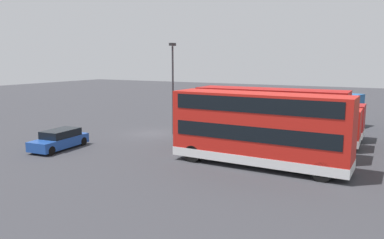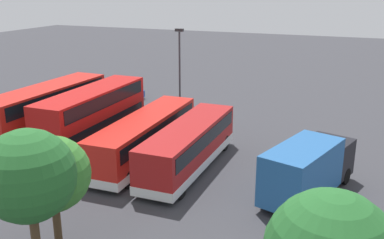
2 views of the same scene
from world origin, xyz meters
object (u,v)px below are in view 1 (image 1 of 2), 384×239
object	(u,v)px
bus_single_deck_near_end	(296,117)
bus_double_decker_fourth	(259,127)
car_hatchback_silver	(60,140)
waste_bin_yellow	(186,124)
lamp_post_tall	(173,82)
bus_double_decker_third	(269,119)
bus_single_deck_second	(279,122)
box_truck_blue	(324,107)

from	to	relation	value
bus_single_deck_near_end	bus_double_decker_fourth	bearing A→B (deg)	1.53
car_hatchback_silver	waste_bin_yellow	distance (m)	12.39
lamp_post_tall	bus_double_decker_fourth	bearing A→B (deg)	58.37
waste_bin_yellow	bus_double_decker_third	bearing A→B (deg)	60.34
bus_single_deck_second	car_hatchback_silver	bearing A→B (deg)	-53.68
car_hatchback_silver	bus_double_decker_third	bearing A→B (deg)	113.69
bus_double_decker_fourth	car_hatchback_silver	xyz separation A→B (m)	(2.56, -14.39, -1.75)
bus_single_deck_near_end	bus_double_decker_third	distance (m)	7.38
box_truck_blue	lamp_post_tall	bearing A→B (deg)	-40.38
bus_double_decker_third	box_truck_blue	bearing A→B (deg)	175.26
lamp_post_tall	waste_bin_yellow	bearing A→B (deg)	-172.82
bus_single_deck_second	bus_double_decker_fourth	xyz separation A→B (m)	(7.43, 0.81, 0.82)
bus_single_deck_second	box_truck_blue	bearing A→B (deg)	171.88
box_truck_blue	car_hatchback_silver	size ratio (longest dim) A/B	1.69
bus_double_decker_fourth	car_hatchback_silver	bearing A→B (deg)	-79.90
bus_single_deck_near_end	car_hatchback_silver	distance (m)	19.51
bus_single_deck_near_end	car_hatchback_silver	xyz separation A→B (m)	(13.44, -14.10, -0.92)
bus_single_deck_near_end	lamp_post_tall	bearing A→B (deg)	-63.14
bus_single_deck_near_end	bus_single_deck_second	bearing A→B (deg)	-8.48
bus_single_deck_near_end	bus_double_decker_third	xyz separation A→B (m)	(7.33, -0.17, 0.82)
bus_single_deck_second	box_truck_blue	xyz separation A→B (m)	(-11.10, 1.58, 0.08)
box_truck_blue	car_hatchback_silver	world-z (taller)	box_truck_blue
bus_single_deck_second	lamp_post_tall	size ratio (longest dim) A/B	1.51
bus_single_deck_near_end	box_truck_blue	size ratio (longest dim) A/B	1.38
bus_single_deck_second	bus_double_decker_fourth	size ratio (longest dim) A/B	1.10
bus_double_decker_third	box_truck_blue	size ratio (longest dim) A/B	1.31
bus_double_decker_third	lamp_post_tall	bearing A→B (deg)	-104.97
box_truck_blue	lamp_post_tall	size ratio (longest dim) A/B	0.99
bus_double_decker_third	bus_double_decker_fourth	xyz separation A→B (m)	(3.55, 0.46, 0.00)
bus_single_deck_near_end	waste_bin_yellow	size ratio (longest dim) A/B	11.52
bus_single_deck_near_end	bus_double_decker_fourth	world-z (taller)	bus_double_decker_fourth
bus_single_deck_near_end	car_hatchback_silver	bearing A→B (deg)	-46.37
bus_double_decker_third	box_truck_blue	world-z (taller)	bus_double_decker_third
bus_double_decker_fourth	bus_single_deck_second	bearing A→B (deg)	-173.81
bus_double_decker_fourth	bus_double_decker_third	bearing A→B (deg)	-172.57
bus_double_decker_fourth	waste_bin_yellow	world-z (taller)	bus_double_decker_fourth
bus_single_deck_near_end	bus_double_decker_fourth	xyz separation A→B (m)	(10.88, 0.29, 0.83)
bus_single_deck_near_end	lamp_post_tall	xyz separation A→B (m)	(4.83, -9.54, 3.03)
bus_single_deck_second	box_truck_blue	size ratio (longest dim) A/B	1.52
bus_single_deck_second	bus_double_decker_third	size ratio (longest dim) A/B	1.16
car_hatchback_silver	waste_bin_yellow	size ratio (longest dim) A/B	4.93
bus_double_decker_fourth	waste_bin_yellow	distance (m)	13.82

